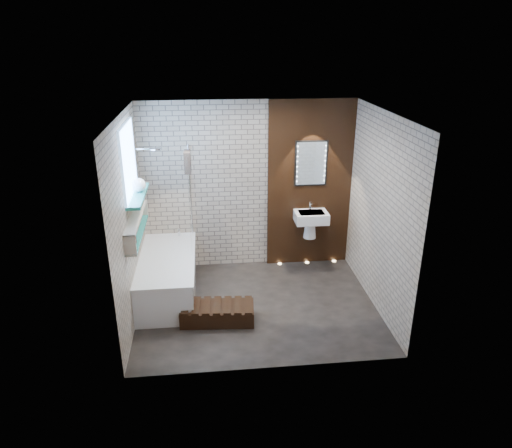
{
  "coord_description": "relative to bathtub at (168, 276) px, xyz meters",
  "views": [
    {
      "loc": [
        -0.62,
        -5.56,
        3.5
      ],
      "look_at": [
        0.0,
        0.15,
        1.15
      ],
      "focal_mm": 33.23,
      "sensor_mm": 36.0,
      "label": 1
    }
  ],
  "objects": [
    {
      "name": "shower_head",
      "position": [
        -0.08,
        0.5,
        1.71
      ],
      "size": [
        0.18,
        0.18,
        0.02
      ],
      "primitive_type": "cylinder",
      "color": "silver",
      "rests_on": "room_shell"
    },
    {
      "name": "room_shell",
      "position": [
        1.22,
        -0.45,
        1.01
      ],
      "size": [
        3.24,
        3.2,
        2.6
      ],
      "color": "gray",
      "rests_on": "ground"
    },
    {
      "name": "display_niche",
      "position": [
        -0.31,
        -0.3,
        0.91
      ],
      "size": [
        0.14,
        1.3,
        0.26
      ],
      "color": "#227F77",
      "rests_on": "room_shell"
    },
    {
      "name": "ground",
      "position": [
        1.22,
        -0.45,
        -0.29
      ],
      "size": [
        3.2,
        3.2,
        0.0
      ],
      "primitive_type": "plane",
      "color": "black",
      "rests_on": "ground"
    },
    {
      "name": "bathtub",
      "position": [
        0.0,
        0.0,
        0.0
      ],
      "size": [
        0.79,
        1.74,
        0.7
      ],
      "color": "white",
      "rests_on": "ground"
    },
    {
      "name": "niche_bottles",
      "position": [
        -0.31,
        -0.64,
        0.87
      ],
      "size": [
        0.06,
        0.09,
        0.13
      ],
      "color": "#984B17",
      "rests_on": "display_niche"
    },
    {
      "name": "led_mirror",
      "position": [
        2.17,
        0.78,
        1.36
      ],
      "size": [
        0.5,
        0.02,
        0.7
      ],
      "color": "black",
      "rests_on": "walnut_panel"
    },
    {
      "name": "floor_uplights",
      "position": [
        2.17,
        0.75,
        -0.29
      ],
      "size": [
        0.96,
        0.06,
        0.01
      ],
      "color": "#FFD899",
      "rests_on": "ground"
    },
    {
      "name": "sill_vases",
      "position": [
        -0.28,
        0.01,
        1.35
      ],
      "size": [
        0.18,
        0.18,
        0.18
      ],
      "color": "white",
      "rests_on": "clerestory_window"
    },
    {
      "name": "bath_screen",
      "position": [
        0.35,
        0.44,
        0.99
      ],
      "size": [
        0.01,
        0.78,
        1.4
      ],
      "primitive_type": "cube",
      "color": "white",
      "rests_on": "bathtub"
    },
    {
      "name": "clerestory_window",
      "position": [
        -0.34,
        -0.1,
        1.61
      ],
      "size": [
        0.18,
        1.0,
        0.94
      ],
      "color": "#7FADE0",
      "rests_on": "room_shell"
    },
    {
      "name": "towel",
      "position": [
        0.35,
        0.31,
        1.56
      ],
      "size": [
        0.09,
        0.23,
        0.3
      ],
      "primitive_type": "cube",
      "color": "black",
      "rests_on": "bath_screen"
    },
    {
      "name": "washbasin",
      "position": [
        2.17,
        0.62,
        0.5
      ],
      "size": [
        0.5,
        0.36,
        0.58
      ],
      "color": "white",
      "rests_on": "walnut_panel"
    },
    {
      "name": "walnut_step",
      "position": [
        0.67,
        -0.75,
        -0.19
      ],
      "size": [
        0.97,
        0.49,
        0.21
      ],
      "primitive_type": "cube",
      "rotation": [
        0.0,
        0.0,
        -0.08
      ],
      "color": "black",
      "rests_on": "ground"
    },
    {
      "name": "walnut_panel",
      "position": [
        2.17,
        0.82,
        1.01
      ],
      "size": [
        1.3,
        0.06,
        2.6
      ],
      "primitive_type": "cube",
      "color": "black",
      "rests_on": "ground"
    }
  ]
}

